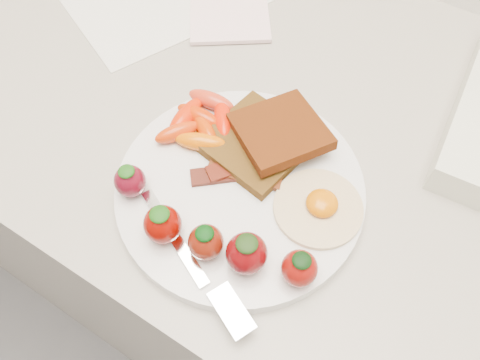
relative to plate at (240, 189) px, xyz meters
The scene contains 10 objects.
counter 0.48m from the plate, 85.68° to the left, with size 2.00×0.60×0.90m, color gray.
plate is the anchor object (origin of this frame).
toast_lower 0.06m from the plate, 101.60° to the left, with size 0.10×0.10×0.01m, color black.
toast_upper 0.08m from the plate, 83.89° to the left, with size 0.09×0.09×0.01m, color #331306.
fried_egg 0.09m from the plate, 12.34° to the left, with size 0.12×0.12×0.02m.
bacon_strips 0.02m from the plate, 127.23° to the left, with size 0.10×0.09×0.01m.
baby_carrots 0.09m from the plate, 151.90° to the left, with size 0.09×0.10×0.02m.
strawberries 0.08m from the plate, 80.75° to the right, with size 0.23×0.07×0.05m.
fork 0.10m from the plate, 80.55° to the right, with size 0.18×0.09×0.00m.
notepad 0.32m from the plate, 124.90° to the left, with size 0.11×0.16×0.01m, color #FCD1D7.
Camera 1 is at (0.13, 1.35, 1.35)m, focal length 35.00 mm.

